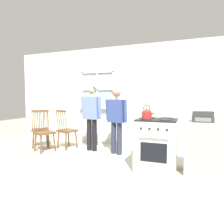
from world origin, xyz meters
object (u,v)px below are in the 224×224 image
at_px(person_elderly_left, 92,112).
at_px(person_teen_center, 117,114).
at_px(potted_plant, 91,105).
at_px(stereo, 203,117).
at_px(chair_near_wall, 40,130).
at_px(chair_by_window, 44,133).
at_px(stove, 156,144).
at_px(kettle, 147,114).
at_px(chair_center_cluster, 66,131).
at_px(side_counter, 201,148).

height_order(person_elderly_left, person_teen_center, person_elderly_left).
xyz_separation_m(potted_plant, stereo, (2.84, -1.47, -0.10)).
bearing_deg(chair_near_wall, stereo, 131.42).
height_order(chair_by_window, stove, stove).
bearing_deg(person_teen_center, person_elderly_left, -172.02).
height_order(chair_by_window, person_teen_center, person_teen_center).
xyz_separation_m(chair_near_wall, stove, (3.14, -0.60, 0.02)).
relative_size(stove, stereo, 3.19).
height_order(kettle, stereo, kettle).
height_order(chair_by_window, person_elderly_left, person_elderly_left).
relative_size(person_teen_center, kettle, 6.19).
xyz_separation_m(chair_near_wall, person_teen_center, (2.13, 0.09, 0.47)).
height_order(stove, kettle, kettle).
bearing_deg(person_elderly_left, stereo, -11.39).
height_order(chair_near_wall, potted_plant, potted_plant).
bearing_deg(person_elderly_left, person_teen_center, -1.64).
bearing_deg(kettle, chair_by_window, 170.58).
bearing_deg(stove, chair_by_window, 173.81).
xyz_separation_m(chair_center_cluster, stereo, (3.15, -0.66, 0.53)).
distance_m(chair_by_window, person_teen_center, 1.84).
distance_m(person_teen_center, stove, 1.31).
xyz_separation_m(person_teen_center, stereo, (1.77, -0.62, 0.06)).
xyz_separation_m(stove, potted_plant, (-2.09, 1.54, 0.62)).
distance_m(person_elderly_left, stove, 1.91).
relative_size(chair_by_window, person_elderly_left, 0.63).
distance_m(chair_by_window, person_elderly_left, 1.26).
xyz_separation_m(stove, kettle, (-0.16, -0.13, 0.55)).
height_order(kettle, side_counter, kettle).
distance_m(chair_near_wall, side_counter, 3.92).
bearing_deg(person_teen_center, potted_plant, 155.89).
xyz_separation_m(chair_near_wall, chair_center_cluster, (0.74, 0.13, 0.00)).
bearing_deg(person_elderly_left, chair_near_wall, -169.01).
bearing_deg(person_teen_center, chair_near_wall, -163.39).
bearing_deg(person_teen_center, kettle, -29.74).
bearing_deg(side_counter, person_teen_center, 161.23).
bearing_deg(stereo, person_teen_center, 160.63).
xyz_separation_m(person_elderly_left, side_counter, (2.44, -0.67, -0.49)).
height_order(chair_near_wall, kettle, kettle).
bearing_deg(stereo, chair_near_wall, 172.29).
bearing_deg(kettle, chair_center_cluster, 159.06).
bearing_deg(chair_by_window, kettle, -73.44).
relative_size(chair_by_window, kettle, 4.02).
relative_size(person_elderly_left, side_counter, 1.76).
relative_size(stove, side_counter, 1.20).
height_order(person_elderly_left, potted_plant, person_elderly_left).
relative_size(chair_near_wall, kettle, 4.02).
height_order(chair_by_window, kettle, kettle).
xyz_separation_m(chair_by_window, chair_near_wall, (-0.39, 0.30, 0.00)).
relative_size(person_elderly_left, kettle, 6.41).
xyz_separation_m(chair_by_window, kettle, (2.59, -0.43, 0.57)).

